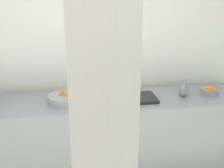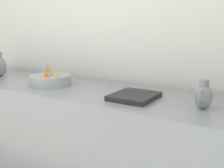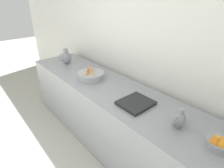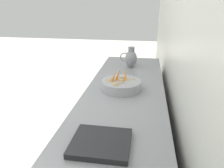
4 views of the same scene
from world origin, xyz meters
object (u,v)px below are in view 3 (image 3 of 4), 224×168
Objects in this scene: vegetable_colander at (91,75)px; metal_pitcher_tall at (66,57)px; metal_pitcher_short at (179,119)px; orange_bowl at (220,143)px.

metal_pitcher_tall reaches higher than vegetable_colander.
metal_pitcher_tall is at bearing -90.91° from metal_pitcher_short.
orange_bowl is at bearing 94.13° from metal_pitcher_short.
metal_pitcher_tall is (-0.03, -0.75, 0.07)m from vegetable_colander.
metal_pitcher_short is (0.03, 2.09, -0.03)m from metal_pitcher_tall.
metal_pitcher_tall is (-0.01, -2.42, 0.07)m from orange_bowl.
metal_pitcher_short is at bearing -85.87° from orange_bowl.
vegetable_colander is 1.34m from metal_pitcher_short.
vegetable_colander reaches higher than orange_bowl.
orange_bowl is 1.04× the size of metal_pitcher_short.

